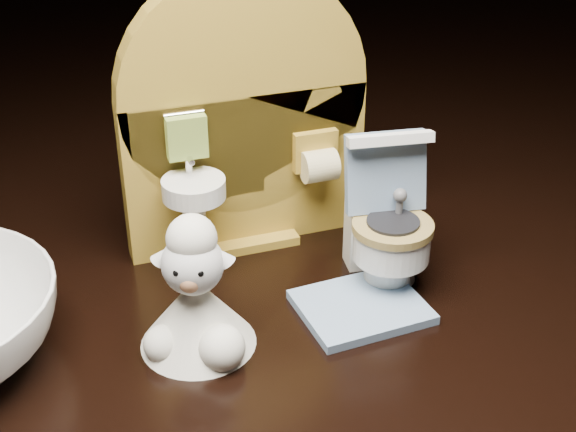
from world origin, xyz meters
The scene contains 5 objects.
backdrop_panel centered at (0.00, 0.06, 0.07)m, with size 0.13×0.05×0.15m.
toy_toilet centered at (0.05, 0.00, 0.03)m, with size 0.04×0.05×0.08m.
bath_mat centered at (0.03, -0.02, 0.00)m, with size 0.06×0.05×0.00m, color #708BAB.
toilet_brush centered at (0.06, 0.00, 0.01)m, with size 0.02×0.02×0.05m.
plush_lamb centered at (-0.05, -0.02, 0.02)m, with size 0.05×0.05×0.07m.
Camera 1 is at (-0.11, -0.30, 0.23)m, focal length 50.00 mm.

